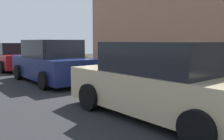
# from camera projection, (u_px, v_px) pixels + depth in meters

# --- Properties ---
(ground_plane) EXTENTS (40.00, 40.00, 0.00)m
(ground_plane) POSITION_uv_depth(u_px,v_px,m) (110.00, 84.00, 9.67)
(ground_plane) COLOR black
(sidewalk_curb) EXTENTS (18.00, 5.00, 0.14)m
(sidewalk_curb) POSITION_uv_depth(u_px,v_px,m) (154.00, 76.00, 11.15)
(sidewalk_curb) COLOR #9E9B93
(sidewalk_curb) RESTS_ON ground_plane
(suitcase_navy_0) EXTENTS (0.50, 0.24, 1.05)m
(suitcase_navy_0) POSITION_uv_depth(u_px,v_px,m) (206.00, 82.00, 6.89)
(suitcase_navy_0) COLOR navy
(suitcase_navy_0) RESTS_ON sidewalk_curb
(suitcase_maroon_1) EXTENTS (0.40, 0.23, 0.79)m
(suitcase_maroon_1) POSITION_uv_depth(u_px,v_px,m) (189.00, 80.00, 7.31)
(suitcase_maroon_1) COLOR maroon
(suitcase_maroon_1) RESTS_ON sidewalk_curb
(suitcase_olive_2) EXTENTS (0.43, 0.25, 1.00)m
(suitcase_olive_2) POSITION_uv_depth(u_px,v_px,m) (178.00, 78.00, 7.80)
(suitcase_olive_2) COLOR #59601E
(suitcase_olive_2) RESTS_ON sidewalk_curb
(suitcase_silver_3) EXTENTS (0.48, 0.25, 1.10)m
(suitcase_silver_3) POSITION_uv_depth(u_px,v_px,m) (163.00, 75.00, 8.20)
(suitcase_silver_3) COLOR #9EA0A8
(suitcase_silver_3) RESTS_ON sidewalk_curb
(suitcase_red_4) EXTENTS (0.36, 0.24, 0.83)m
(suitcase_red_4) POSITION_uv_depth(u_px,v_px,m) (151.00, 77.00, 8.60)
(suitcase_red_4) COLOR red
(suitcase_red_4) RESTS_ON sidewalk_curb
(suitcase_black_5) EXTENTS (0.41, 0.24, 0.83)m
(suitcase_black_5) POSITION_uv_depth(u_px,v_px,m) (142.00, 72.00, 9.02)
(suitcase_black_5) COLOR black
(suitcase_black_5) RESTS_ON sidewalk_curb
(suitcase_teal_6) EXTENTS (0.44, 0.28, 0.97)m
(suitcase_teal_6) POSITION_uv_depth(u_px,v_px,m) (134.00, 72.00, 9.47)
(suitcase_teal_6) COLOR #0F606B
(suitcase_teal_6) RESTS_ON sidewalk_curb
(suitcase_navy_7) EXTENTS (0.47, 0.19, 1.01)m
(suitcase_navy_7) POSITION_uv_depth(u_px,v_px,m) (125.00, 71.00, 9.91)
(suitcase_navy_7) COLOR navy
(suitcase_navy_7) RESTS_ON sidewalk_curb
(suitcase_maroon_8) EXTENTS (0.42, 0.23, 0.97)m
(suitcase_maroon_8) POSITION_uv_depth(u_px,v_px,m) (116.00, 68.00, 10.32)
(suitcase_maroon_8) COLOR maroon
(suitcase_maroon_8) RESTS_ON sidewalk_curb
(suitcase_olive_9) EXTENTS (0.43, 0.26, 1.05)m
(suitcase_olive_9) POSITION_uv_depth(u_px,v_px,m) (109.00, 67.00, 10.75)
(suitcase_olive_9) COLOR #59601E
(suitcase_olive_9) RESTS_ON sidewalk_curb
(suitcase_silver_10) EXTENTS (0.50, 0.26, 0.67)m
(suitcase_silver_10) POSITION_uv_depth(u_px,v_px,m) (99.00, 68.00, 11.13)
(suitcase_silver_10) COLOR #9EA0A8
(suitcase_silver_10) RESTS_ON sidewalk_curb
(suitcase_red_11) EXTENTS (0.42, 0.25, 0.71)m
(suitcase_red_11) POSITION_uv_depth(u_px,v_px,m) (93.00, 67.00, 11.60)
(suitcase_red_11) COLOR red
(suitcase_red_11) RESTS_ON sidewalk_curb
(fire_hydrant) EXTENTS (0.39, 0.21, 0.85)m
(fire_hydrant) POSITION_uv_depth(u_px,v_px,m) (86.00, 63.00, 12.19)
(fire_hydrant) COLOR #D89E0C
(fire_hydrant) RESTS_ON sidewalk_curb
(bollard_post) EXTENTS (0.11, 0.11, 0.69)m
(bollard_post) POSITION_uv_depth(u_px,v_px,m) (78.00, 64.00, 12.56)
(bollard_post) COLOR #333338
(bollard_post) RESTS_ON sidewalk_curb
(parked_car_beige_0) EXTENTS (4.75, 2.21, 1.65)m
(parked_car_beige_0) POSITION_uv_depth(u_px,v_px,m) (161.00, 82.00, 5.38)
(parked_car_beige_0) COLOR tan
(parked_car_beige_0) RESTS_ON ground_plane
(parked_car_navy_1) EXTENTS (4.62, 2.13, 1.72)m
(parked_car_navy_1) POSITION_uv_depth(u_px,v_px,m) (52.00, 62.00, 10.05)
(parked_car_navy_1) COLOR #141E4C
(parked_car_navy_1) RESTS_ON ground_plane
(parked_car_red_2) EXTENTS (4.41, 2.18, 1.56)m
(parked_car_red_2) POSITION_uv_depth(u_px,v_px,m) (14.00, 57.00, 14.40)
(parked_car_red_2) COLOR #AD1619
(parked_car_red_2) RESTS_ON ground_plane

